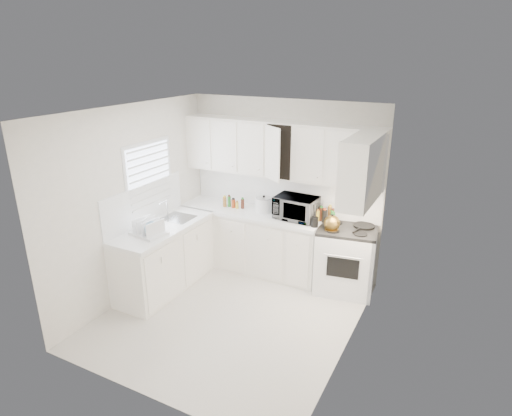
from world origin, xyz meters
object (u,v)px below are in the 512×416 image
Objects in this scene: stove at (346,251)px; utensil_crock at (315,215)px; dish_rack at (148,226)px; tea_kettle at (332,222)px; microwave at (296,205)px; rice_cooker at (264,204)px.

utensil_crock is at bearing -169.14° from stove.
dish_rack is at bearing -145.88° from utensil_crock.
tea_kettle is 0.82× the size of utensil_crock.
rice_cooker is (-0.53, 0.04, -0.07)m from microwave.
stove is 4.75× the size of rice_cooker.
dish_rack is (-2.09, -1.25, 0.01)m from tea_kettle.
stove is 4.48× the size of tea_kettle.
utensil_crock is at bearing -23.70° from microwave.
stove is 1.39m from rice_cooker.
utensil_crock reaches higher than tea_kettle.
tea_kettle is (-0.18, -0.16, 0.46)m from stove.
microwave is at bearing 3.12° from rice_cooker.
tea_kettle is 0.25m from utensil_crock.
microwave is at bearing -171.62° from tea_kettle.
microwave is (-0.77, 0.01, 0.54)m from stove.
stove is at bearing 40.65° from dish_rack.
dish_rack is at bearing -134.04° from microwave.
dish_rack is (-1.50, -1.42, -0.08)m from microwave.
rice_cooker is at bearing 177.75° from microwave.
stove reaches higher than rice_cooker.
microwave is 0.39m from utensil_crock.
dish_rack is at bearing -115.52° from rice_cooker.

